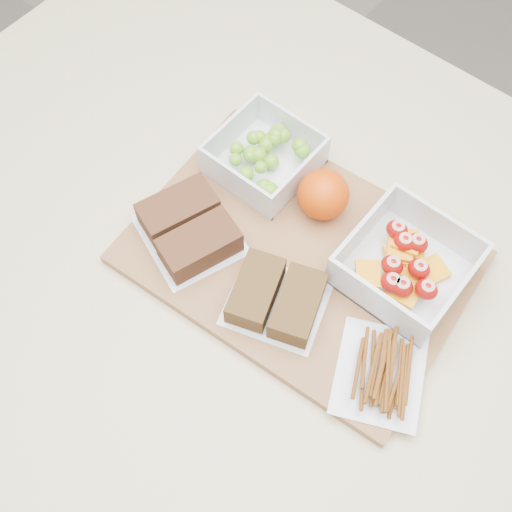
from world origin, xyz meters
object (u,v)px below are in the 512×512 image
at_px(sandwich_bag_left, 189,228).
at_px(pretzel_bag, 381,370).
at_px(cutting_board, 299,257).
at_px(orange, 323,194).
at_px(sandwich_bag_center, 277,298).
at_px(grape_container, 266,156).
at_px(fruit_container, 405,266).

height_order(sandwich_bag_left, pretzel_bag, sandwich_bag_left).
height_order(cutting_board, orange, orange).
xyz_separation_m(sandwich_bag_left, sandwich_bag_center, (0.15, -0.00, -0.00)).
relative_size(grape_container, pretzel_bag, 0.82).
bearing_deg(cutting_board, orange, 100.40).
height_order(orange, sandwich_bag_left, orange).
height_order(grape_container, pretzel_bag, grape_container).
bearing_deg(pretzel_bag, orange, 143.56).
height_order(cutting_board, pretzel_bag, pretzel_bag).
xyz_separation_m(cutting_board, pretzel_bag, (0.17, -0.07, 0.02)).
height_order(fruit_container, orange, orange).
bearing_deg(pretzel_bag, sandwich_bag_center, -177.23).
bearing_deg(pretzel_bag, cutting_board, 158.69).
distance_m(cutting_board, sandwich_bag_left, 0.15).
xyz_separation_m(orange, sandwich_bag_left, (-0.11, -0.14, -0.01)).
height_order(fruit_container, sandwich_bag_left, fruit_container).
bearing_deg(fruit_container, pretzel_bag, -67.51).
distance_m(fruit_container, pretzel_bag, 0.14).
bearing_deg(orange, sandwich_bag_center, -74.59).
relative_size(orange, pretzel_bag, 0.44).
relative_size(fruit_container, sandwich_bag_left, 0.89).
height_order(cutting_board, grape_container, grape_container).
relative_size(cutting_board, grape_container, 3.31).
bearing_deg(sandwich_bag_center, grape_container, 132.57).
xyz_separation_m(grape_container, pretzel_bag, (0.29, -0.15, -0.01)).
distance_m(cutting_board, fruit_container, 0.14).
distance_m(sandwich_bag_left, pretzel_bag, 0.30).
xyz_separation_m(orange, pretzel_bag, (0.19, -0.14, -0.02)).
bearing_deg(sandwich_bag_left, fruit_container, 27.66).
bearing_deg(orange, cutting_board, -74.92).
height_order(cutting_board, sandwich_bag_left, sandwich_bag_left).
distance_m(cutting_board, pretzel_bag, 0.18).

